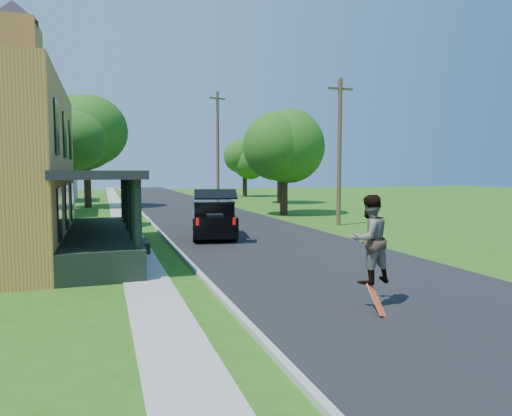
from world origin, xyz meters
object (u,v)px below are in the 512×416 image
object	(u,v)px
skateboarder	(369,239)
utility_pole_near	(339,150)
black_suv	(213,218)
tree_right_near	(283,147)

from	to	relation	value
skateboarder	utility_pole_near	size ratio (longest dim) A/B	0.24
skateboarder	utility_pole_near	distance (m)	16.20
black_suv	utility_pole_near	distance (m)	8.90
tree_right_near	black_suv	bearing A→B (deg)	-128.13
black_suv	tree_right_near	size ratio (longest dim) A/B	0.69
black_suv	tree_right_near	world-z (taller)	tree_right_near
skateboarder	tree_right_near	size ratio (longest dim) A/B	0.26
black_suv	skateboarder	bearing A→B (deg)	-75.53
utility_pole_near	black_suv	bearing A→B (deg)	-163.15
black_suv	utility_pole_near	size ratio (longest dim) A/B	0.64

